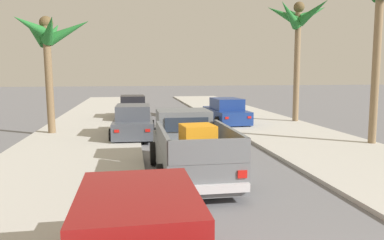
{
  "coord_description": "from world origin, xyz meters",
  "views": [
    {
      "loc": [
        -2.73,
        -2.49,
        3.04
      ],
      "look_at": [
        -0.41,
        11.42,
        1.2
      ],
      "focal_mm": 34.22,
      "sensor_mm": 36.0,
      "label": 1
    }
  ],
  "objects_px": {
    "pickup_truck": "(190,148)",
    "palm_tree_left_fore": "(298,24)",
    "car_left_near": "(133,108)",
    "car_right_mid": "(226,112)",
    "car_right_near": "(133,122)",
    "palm_tree_left_mid": "(49,39)"
  },
  "relations": [
    {
      "from": "pickup_truck",
      "to": "palm_tree_left_fore",
      "type": "relative_size",
      "value": 0.73
    },
    {
      "from": "pickup_truck",
      "to": "car_left_near",
      "type": "height_order",
      "value": "pickup_truck"
    },
    {
      "from": "car_left_near",
      "to": "car_right_mid",
      "type": "bearing_deg",
      "value": -31.65
    },
    {
      "from": "car_right_near",
      "to": "palm_tree_left_mid",
      "type": "bearing_deg",
      "value": 163.26
    },
    {
      "from": "car_right_near",
      "to": "car_right_mid",
      "type": "relative_size",
      "value": 0.99
    },
    {
      "from": "pickup_truck",
      "to": "car_left_near",
      "type": "xyz_separation_m",
      "value": [
        -1.61,
        13.53,
        -0.08
      ]
    },
    {
      "from": "car_left_near",
      "to": "palm_tree_left_mid",
      "type": "relative_size",
      "value": 0.75
    },
    {
      "from": "car_right_mid",
      "to": "car_right_near",
      "type": "bearing_deg",
      "value": -146.86
    },
    {
      "from": "pickup_truck",
      "to": "car_right_near",
      "type": "height_order",
      "value": "pickup_truck"
    },
    {
      "from": "pickup_truck",
      "to": "car_right_near",
      "type": "bearing_deg",
      "value": 103.76
    },
    {
      "from": "car_right_near",
      "to": "car_right_mid",
      "type": "xyz_separation_m",
      "value": [
        5.43,
        3.54,
        0.0
      ]
    },
    {
      "from": "car_right_mid",
      "to": "car_left_near",
      "type": "bearing_deg",
      "value": 148.35
    },
    {
      "from": "pickup_truck",
      "to": "palm_tree_left_fore",
      "type": "height_order",
      "value": "palm_tree_left_fore"
    },
    {
      "from": "car_left_near",
      "to": "car_right_near",
      "type": "relative_size",
      "value": 0.99
    },
    {
      "from": "pickup_truck",
      "to": "palm_tree_left_fore",
      "type": "xyz_separation_m",
      "value": [
        8.05,
        10.08,
        5.08
      ]
    },
    {
      "from": "palm_tree_left_mid",
      "to": "car_left_near",
      "type": "bearing_deg",
      "value": 56.03
    },
    {
      "from": "car_left_near",
      "to": "car_right_near",
      "type": "xyz_separation_m",
      "value": [
        -0.01,
        -6.88,
        0.0
      ]
    },
    {
      "from": "palm_tree_left_fore",
      "to": "car_left_near",
      "type": "bearing_deg",
      "value": 160.39
    },
    {
      "from": "car_right_near",
      "to": "car_right_mid",
      "type": "distance_m",
      "value": 6.48
    },
    {
      "from": "palm_tree_left_fore",
      "to": "pickup_truck",
      "type": "bearing_deg",
      "value": -128.6
    },
    {
      "from": "pickup_truck",
      "to": "car_right_mid",
      "type": "height_order",
      "value": "pickup_truck"
    },
    {
      "from": "car_left_near",
      "to": "car_right_near",
      "type": "bearing_deg",
      "value": -90.11
    }
  ]
}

